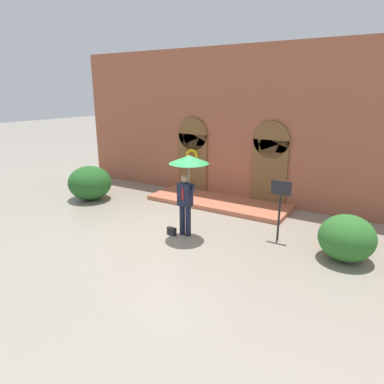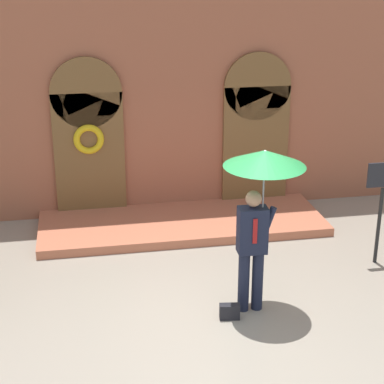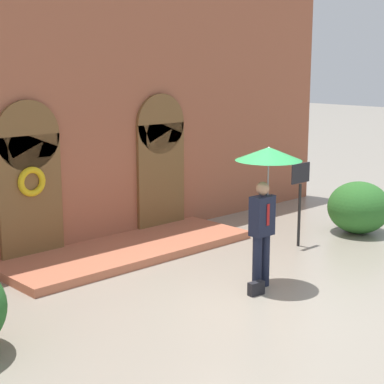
{
  "view_description": "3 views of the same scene",
  "coord_description": "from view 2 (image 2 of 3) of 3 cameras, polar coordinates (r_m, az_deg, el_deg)",
  "views": [
    {
      "loc": [
        5.41,
        -7.77,
        4.03
      ],
      "look_at": [
        0.05,
        1.1,
        0.97
      ],
      "focal_mm": 32.0,
      "sensor_mm": 36.0,
      "label": 1
    },
    {
      "loc": [
        -1.8,
        -7.66,
        4.81
      ],
      "look_at": [
        -0.13,
        1.36,
        1.34
      ],
      "focal_mm": 60.0,
      "sensor_mm": 36.0,
      "label": 2
    },
    {
      "loc": [
        -7.44,
        -6.61,
        3.75
      ],
      "look_at": [
        -0.1,
        1.13,
        1.55
      ],
      "focal_mm": 60.0,
      "sensor_mm": 36.0,
      "label": 3
    }
  ],
  "objects": [
    {
      "name": "sign_post",
      "position": [
        10.57,
        16.53,
        -0.34
      ],
      "size": [
        0.56,
        0.06,
        1.72
      ],
      "color": "black",
      "rests_on": "ground"
    },
    {
      "name": "person_with_umbrella",
      "position": [
        8.56,
        6.18,
        0.83
      ],
      "size": [
        1.1,
        1.1,
        2.36
      ],
      "color": "#191E33",
      "rests_on": "ground"
    },
    {
      "name": "handbag",
      "position": [
        9.05,
        3.36,
        -10.56
      ],
      "size": [
        0.29,
        0.16,
        0.22
      ],
      "primitive_type": "cube",
      "rotation": [
        0.0,
        0.0,
        -0.14
      ],
      "color": "black",
      "rests_on": "ground"
    },
    {
      "name": "ground_plane",
      "position": [
        9.22,
        2.37,
        -10.73
      ],
      "size": [
        80.0,
        80.0,
        0.0
      ],
      "primitive_type": "plane",
      "color": "gray"
    },
    {
      "name": "building_facade",
      "position": [
        12.13,
        -1.84,
        10.61
      ],
      "size": [
        14.0,
        2.3,
        5.6
      ],
      "color": "#9E563D",
      "rests_on": "ground"
    }
  ]
}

